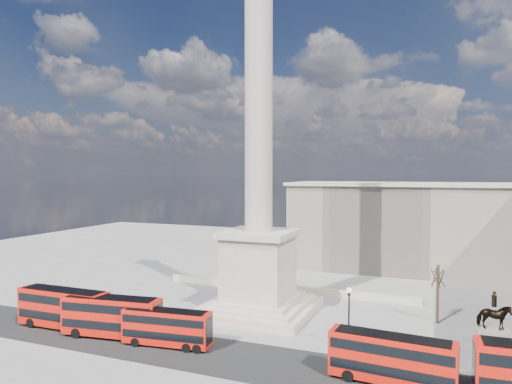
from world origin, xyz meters
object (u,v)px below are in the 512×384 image
Objects in this scene: red_bus_e at (64,308)px; pedestrian_crossing at (342,335)px; red_bus_c at (392,359)px; red_bus_a at (112,316)px; red_bus_b at (167,327)px; victorian_lamp at (349,314)px; equestrian_statue at (493,344)px; nelsons_column at (259,215)px.

red_bus_e reaches higher than pedestrian_crossing.
red_bus_c is 9.90m from pedestrian_crossing.
red_bus_a is 1.18× the size of red_bus_b.
red_bus_b reaches higher than pedestrian_crossing.
victorian_lamp is 13.30m from equestrian_statue.
pedestrian_crossing is (-5.93, 7.82, -1.33)m from red_bus_c.
red_bus_b is 5.21× the size of pedestrian_crossing.
red_bus_a reaches higher than pedestrian_crossing.
equestrian_statue is (26.77, -8.80, -10.35)m from nelsons_column.
nelsons_column is at bearing 146.06° from victorian_lamp.
red_bus_e is (-7.23, 0.23, 0.06)m from red_bus_a.
nelsons_column is 18.65m from victorian_lamp.
red_bus_b is (-4.53, -14.79, -10.88)m from nelsons_column.
victorian_lamp is at bearing -178.63° from equestrian_statue.
red_bus_e is 6.17× the size of pedestrian_crossing.
red_bus_e is at bearing 172.92° from red_bus_b.
red_bus_e is at bearing 69.66° from pedestrian_crossing.
red_bus_a is 30.05m from red_bus_c.
pedestrian_crossing is (12.46, -7.26, -11.98)m from nelsons_column.
red_bus_c is 7.86m from victorian_lamp.
pedestrian_crossing is at bearing 173.84° from equestrian_statue.
red_bus_b is 19.03m from victorian_lamp.
red_bus_b is at bearing 80.27° from pedestrian_crossing.
red_bus_a is at bearing -176.00° from red_bus_c.
red_bus_a is 38.90m from equestrian_statue.
nelsons_column is 21.63m from red_bus_a.
red_bus_c is at bearing -50.82° from victorian_lamp.
equestrian_statue is (8.37, 6.27, 0.30)m from red_bus_c.
equestrian_statue reaches higher than red_bus_a.
pedestrian_crossing is at bearing 131.55° from red_bus_c.
pedestrian_crossing is at bearing 12.80° from red_bus_e.
red_bus_e reaches higher than red_bus_b.
red_bus_e is at bearing 170.80° from red_bus_a.
red_bus_c is at bearing -176.43° from pedestrian_crossing.
victorian_lamp is (32.42, 5.55, 1.45)m from red_bus_e.
victorian_lamp is 3.67m from pedestrian_crossing.
equestrian_statue is (38.42, 6.09, 0.16)m from red_bus_a.
red_bus_b is at bearing -162.57° from victorian_lamp.
pedestrian_crossing is (31.34, 7.41, -1.52)m from red_bus_e.
nelsons_column is 26.09m from red_bus_e.
red_bus_c reaches higher than red_bus_b.
victorian_lamp is at bearing 176.54° from pedestrian_crossing.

